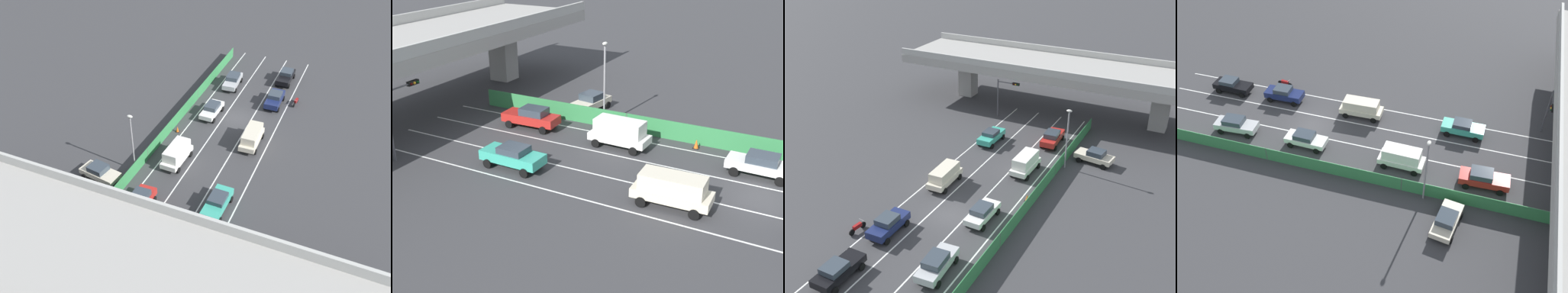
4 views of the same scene
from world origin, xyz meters
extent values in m
plane|color=#38383A|center=(0.00, 0.00, 0.00)|extent=(300.00, 300.00, 0.00)
cube|color=silver|center=(-4.98, 4.79, 0.00)|extent=(0.14, 45.58, 0.01)
cube|color=silver|center=(-1.66, 4.79, 0.00)|extent=(0.14, 45.58, 0.01)
cube|color=silver|center=(1.66, 4.79, 0.00)|extent=(0.14, 45.58, 0.01)
cube|color=silver|center=(4.98, 4.79, 0.00)|extent=(0.14, 45.58, 0.01)
cube|color=#A09E99|center=(0.00, 29.58, 6.16)|extent=(44.15, 11.41, 1.13)
cube|color=#B2B2AD|center=(0.00, 24.10, 7.18)|extent=(44.15, 0.30, 0.90)
cube|color=#B2B2AD|center=(0.00, 35.06, 7.18)|extent=(44.15, 0.30, 0.90)
cube|color=#A09E99|center=(-14.13, 29.58, 2.80)|extent=(2.20, 2.20, 5.60)
cube|color=#A09E99|center=(14.13, 29.58, 2.80)|extent=(2.20, 2.20, 5.60)
cube|color=#338447|center=(6.37, 4.79, 0.76)|extent=(0.06, 41.58, 1.52)
cylinder|color=#4C514C|center=(6.37, -2.14, 0.76)|extent=(0.10, 0.10, 1.52)
cylinder|color=#4C514C|center=(6.37, 11.72, 0.76)|extent=(0.10, 0.10, 1.52)
cylinder|color=#4C514C|center=(6.37, 25.58, 0.76)|extent=(0.10, 0.10, 1.52)
cube|color=teal|center=(-3.36, 15.89, 0.82)|extent=(1.81, 4.48, 0.68)
cube|color=#333D47|center=(-3.36, 15.77, 1.39)|extent=(1.56, 1.91, 0.45)
cylinder|color=black|center=(-4.22, 17.42, 0.32)|extent=(0.23, 0.64, 0.64)
cylinder|color=black|center=(-2.47, 17.40, 0.32)|extent=(0.23, 0.64, 0.64)
cylinder|color=black|center=(-4.26, 14.39, 0.32)|extent=(0.23, 0.64, 0.64)
cylinder|color=black|center=(-2.51, 14.37, 0.32)|extent=(0.23, 0.64, 0.64)
cube|color=white|center=(3.21, 0.76, 0.76)|extent=(1.78, 4.32, 0.56)
cube|color=#333D47|center=(3.21, 0.62, 1.30)|extent=(1.53, 2.04, 0.53)
cylinder|color=black|center=(2.39, 2.24, 0.32)|extent=(0.23, 0.64, 0.64)
cylinder|color=black|center=(4.09, 2.21, 0.32)|extent=(0.23, 0.64, 0.64)
cylinder|color=black|center=(2.33, -0.68, 0.32)|extent=(0.23, 0.64, 0.64)
cylinder|color=black|center=(4.03, -0.71, 0.32)|extent=(0.23, 0.64, 0.64)
cube|color=beige|center=(-3.21, 4.63, 0.76)|extent=(1.96, 4.74, 0.57)
cube|color=beige|center=(-3.21, 4.63, 1.53)|extent=(1.72, 3.89, 0.96)
cylinder|color=black|center=(-4.16, 6.19, 0.32)|extent=(0.24, 0.65, 0.64)
cylinder|color=black|center=(-2.35, 6.25, 0.32)|extent=(0.24, 0.65, 0.64)
cylinder|color=black|center=(-4.06, 3.01, 0.32)|extent=(0.24, 0.65, 0.64)
cylinder|color=black|center=(-2.25, 3.07, 0.32)|extent=(0.24, 0.65, 0.64)
cube|color=silver|center=(3.23, 10.91, 0.76)|extent=(1.94, 4.54, 0.56)
cube|color=silver|center=(3.23, 10.91, 1.60)|extent=(1.70, 3.72, 1.11)
cylinder|color=black|center=(2.34, 12.46, 0.32)|extent=(0.23, 0.64, 0.64)
cylinder|color=black|center=(4.18, 12.42, 0.32)|extent=(0.23, 0.64, 0.64)
cylinder|color=black|center=(2.27, 9.40, 0.32)|extent=(0.23, 0.64, 0.64)
cylinder|color=black|center=(4.12, 9.36, 0.32)|extent=(0.23, 0.64, 0.64)
cube|color=#B7BABC|center=(3.31, -7.22, 0.80)|extent=(2.05, 4.63, 0.64)
cube|color=#333D47|center=(3.33, -7.43, 1.41)|extent=(1.67, 2.21, 0.57)
cylinder|color=black|center=(2.34, -5.74, 0.32)|extent=(0.26, 0.65, 0.64)
cylinder|color=black|center=(4.07, -5.62, 0.32)|extent=(0.26, 0.65, 0.64)
cylinder|color=black|center=(2.55, -8.81, 0.32)|extent=(0.26, 0.65, 0.64)
cylinder|color=black|center=(4.28, -8.69, 0.32)|extent=(0.26, 0.65, 0.64)
cube|color=black|center=(-3.08, -11.32, 0.80)|extent=(1.80, 4.49, 0.63)
cube|color=#333D47|center=(-3.08, -11.75, 1.36)|extent=(1.58, 1.86, 0.49)
cylinder|color=black|center=(-3.97, -9.79, 0.32)|extent=(0.22, 0.64, 0.64)
cylinder|color=black|center=(-2.18, -9.80, 0.32)|extent=(0.22, 0.64, 0.64)
cylinder|color=black|center=(-3.98, -12.84, 0.32)|extent=(0.22, 0.64, 0.64)
cylinder|color=black|center=(-2.20, -12.85, 0.32)|extent=(0.22, 0.64, 0.64)
cube|color=navy|center=(-3.31, -4.77, 0.83)|extent=(1.83, 4.40, 0.70)
cube|color=#333D47|center=(-3.30, -4.86, 1.44)|extent=(1.58, 1.87, 0.53)
cylinder|color=black|center=(-4.21, -3.30, 0.32)|extent=(0.23, 0.64, 0.64)
cylinder|color=black|center=(-2.46, -3.27, 0.32)|extent=(0.23, 0.64, 0.64)
cylinder|color=black|center=(-4.16, -6.27, 0.32)|extent=(0.23, 0.64, 0.64)
cylinder|color=black|center=(-2.40, -6.24, 0.32)|extent=(0.23, 0.64, 0.64)
cube|color=red|center=(3.45, 18.97, 0.83)|extent=(1.97, 4.74, 0.69)
cube|color=#333D47|center=(3.46, 18.65, 1.46)|extent=(1.64, 2.14, 0.58)
cylinder|color=black|center=(2.50, 20.51, 0.32)|extent=(0.25, 0.65, 0.64)
cylinder|color=black|center=(4.26, 20.59, 0.32)|extent=(0.25, 0.65, 0.64)
cylinder|color=black|center=(2.64, 17.34, 0.32)|extent=(0.25, 0.65, 0.64)
cylinder|color=black|center=(4.40, 17.42, 0.32)|extent=(0.25, 0.65, 0.64)
cylinder|color=black|center=(-5.80, -5.29, 0.30)|extent=(0.16, 0.61, 0.60)
cylinder|color=black|center=(-5.94, -6.64, 0.30)|extent=(0.16, 0.61, 0.60)
cube|color=maroon|center=(-5.87, -5.96, 0.58)|extent=(0.37, 0.94, 0.36)
cylinder|color=#B2B2B2|center=(-5.81, -5.40, 0.92)|extent=(0.60, 0.09, 0.03)
cube|color=beige|center=(9.31, 16.52, 0.76)|extent=(4.44, 2.39, 0.56)
cube|color=#333D47|center=(9.50, 16.49, 1.34)|extent=(2.01, 1.84, 0.59)
cylinder|color=black|center=(7.76, 15.81, 0.32)|extent=(0.66, 0.31, 0.64)
cylinder|color=black|center=(8.01, 17.62, 0.32)|extent=(0.66, 0.31, 0.64)
cylinder|color=black|center=(10.61, 15.41, 0.32)|extent=(0.66, 0.31, 0.64)
cylinder|color=black|center=(10.86, 17.22, 0.32)|extent=(0.66, 0.31, 0.64)
cylinder|color=#47474C|center=(-6.36, 23.90, 2.66)|extent=(0.18, 0.18, 5.32)
cylinder|color=#47474C|center=(-4.91, 23.93, 5.02)|extent=(2.90, 0.17, 0.12)
cube|color=black|center=(-3.75, 23.95, 5.02)|extent=(0.96, 0.30, 0.32)
sphere|color=#390706|center=(-4.04, 23.78, 5.02)|extent=(0.20, 0.20, 0.20)
sphere|color=#EFA319|center=(-3.74, 23.79, 5.02)|extent=(0.20, 0.20, 0.20)
sphere|color=black|center=(-3.44, 23.79, 5.02)|extent=(0.20, 0.20, 0.20)
cylinder|color=gray|center=(6.73, 13.90, 3.32)|extent=(0.16, 0.16, 6.64)
ellipsoid|color=silver|center=(6.73, 13.90, 6.82)|extent=(0.60, 0.36, 0.28)
cone|color=orange|center=(5.63, 5.71, 0.36)|extent=(0.36, 0.36, 0.73)
cube|color=black|center=(5.63, 5.71, 0.01)|extent=(0.47, 0.47, 0.03)
camera|label=1|loc=(-13.55, 44.63, 30.64)|focal=40.96mm
camera|label=2|loc=(-27.74, -2.70, 14.99)|focal=45.12mm
camera|label=3|loc=(20.03, -31.99, 25.96)|focal=44.14mm
camera|label=4|loc=(34.87, 17.82, 32.03)|focal=42.18mm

